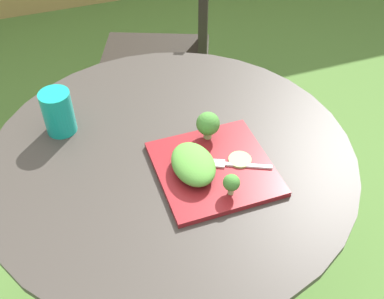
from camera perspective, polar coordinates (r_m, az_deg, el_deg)
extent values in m
cylinder|color=#38332D|center=(1.15, -2.57, -0.73)|extent=(0.90, 0.90, 0.02)
cylinder|color=#38332D|center=(1.41, -2.13, -10.61)|extent=(0.06, 0.06, 0.67)
cylinder|color=#38332D|center=(1.71, -1.81, -17.45)|extent=(0.44, 0.44, 0.04)
cube|color=black|center=(1.97, -4.60, 10.28)|extent=(0.57, 0.57, 0.03)
cube|color=black|center=(1.83, 1.46, 16.41)|extent=(0.18, 0.40, 0.45)
cylinder|color=black|center=(2.26, -8.40, 8.26)|extent=(0.02, 0.02, 0.43)
cylinder|color=black|center=(1.99, -9.94, 2.17)|extent=(0.02, 0.02, 0.43)
cylinder|color=black|center=(2.23, 0.85, 8.11)|extent=(0.02, 0.02, 0.43)
cylinder|color=black|center=(1.95, 0.49, 1.89)|extent=(0.02, 0.02, 0.43)
cube|color=maroon|center=(1.10, 2.69, -2.30)|extent=(0.26, 0.26, 0.01)
cylinder|color=#149989|center=(1.22, -15.93, 4.37)|extent=(0.08, 0.08, 0.12)
cylinder|color=#118275|center=(1.23, -15.77, 3.75)|extent=(0.07, 0.07, 0.08)
cube|color=silver|center=(1.10, 6.87, -1.95)|extent=(0.10, 0.06, 0.00)
cube|color=silver|center=(1.10, 2.86, -1.68)|extent=(0.05, 0.04, 0.00)
ellipsoid|color=#519338|center=(1.06, 0.15, -1.76)|extent=(0.10, 0.14, 0.05)
cylinder|color=#99B770|center=(1.03, 4.73, -4.95)|extent=(0.01, 0.01, 0.02)
sphere|color=#427F33|center=(1.02, 4.81, -4.02)|extent=(0.04, 0.04, 0.04)
cylinder|color=#99B770|center=(1.16, 1.92, 1.88)|extent=(0.02, 0.02, 0.02)
sphere|color=#427F33|center=(1.14, 1.96, 3.16)|extent=(0.06, 0.06, 0.06)
cylinder|color=#8EB766|center=(1.11, 5.83, -1.22)|extent=(0.05, 0.05, 0.01)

